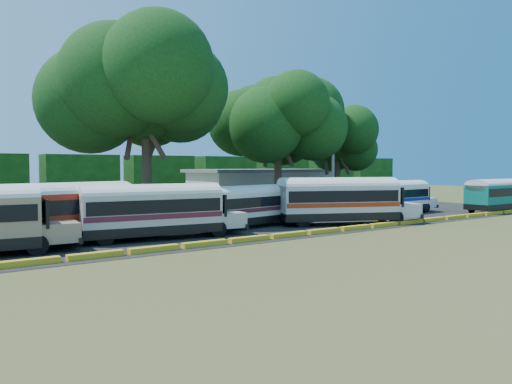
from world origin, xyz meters
TOP-DOWN VIEW (x-y plane):
  - ground at (0.00, 0.00)m, footprint 160.00×160.00m
  - asphalt_strip at (1.00, 12.00)m, footprint 64.00×24.00m
  - curb at (-0.00, 1.00)m, footprint 53.70×0.45m
  - terminal_building at (18.00, 30.00)m, footprint 19.00×9.00m
  - treeline_backdrop at (0.00, 48.00)m, footprint 130.00×4.00m
  - bus_red at (-13.57, 6.63)m, footprint 10.91×4.75m
  - bus_cream_west at (-8.58, 5.10)m, footprint 10.42×3.72m
  - bus_cream_east at (-0.91, 6.53)m, footprint 9.49×3.87m
  - bus_white_red at (5.98, 3.84)m, footprint 11.01×6.77m
  - bus_white_blue at (16.09, 6.73)m, footprint 9.48×2.74m
  - bus_teal at (25.92, 2.22)m, footprint 9.68×2.49m
  - tree_west at (-4.04, 16.43)m, footprint 12.10×12.10m
  - tree_center at (11.86, 18.75)m, footprint 10.98×10.98m
  - tree_east at (22.67, 20.70)m, footprint 7.75×7.75m
  - utility_pole at (15.69, 14.43)m, footprint 1.60×0.30m

SIDE VIEW (x-z plane):
  - ground at x=0.00m, z-range 0.00..0.00m
  - asphalt_strip at x=1.00m, z-range 0.00..0.02m
  - curb at x=0.00m, z-range 0.00..0.30m
  - bus_cream_east at x=-0.91m, z-range 0.20..3.24m
  - bus_white_blue at x=16.09m, z-range 0.20..3.29m
  - bus_teal at x=25.92m, z-range 0.23..3.41m
  - bus_cream_west at x=-8.58m, z-range 0.22..3.57m
  - bus_red at x=-13.57m, z-range 0.26..3.74m
  - bus_white_red at x=5.98m, z-range 0.23..3.80m
  - terminal_building at x=18.00m, z-range 0.03..4.03m
  - treeline_backdrop at x=0.00m, z-range 0.00..6.00m
  - utility_pole at x=15.69m, z-range 0.11..9.01m
  - tree_east at x=22.67m, z-range 2.44..13.12m
  - tree_center at x=11.86m, z-range 2.86..16.72m
  - tree_west at x=-4.04m, z-range 3.29..18.81m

